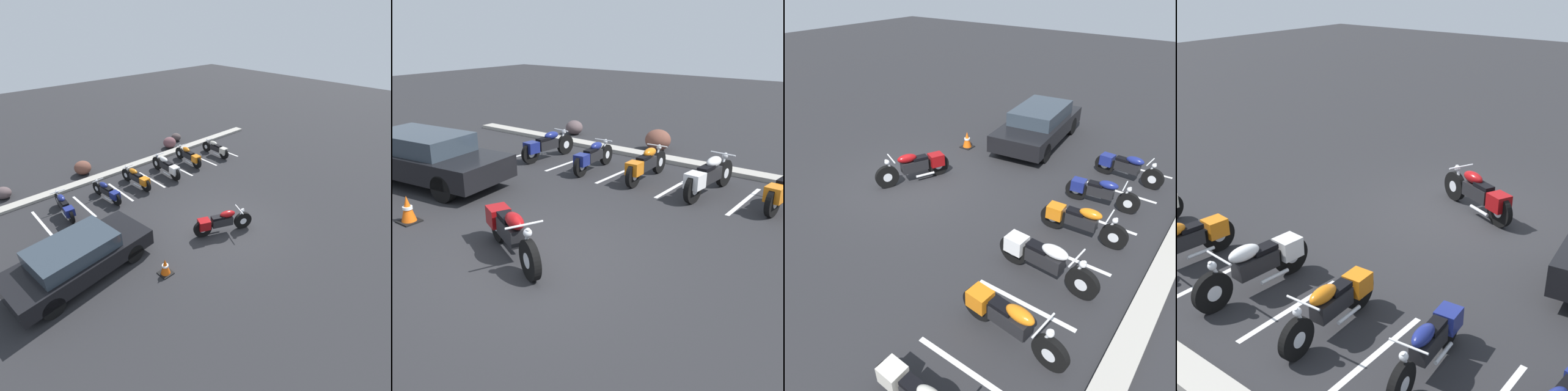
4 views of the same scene
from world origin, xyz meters
The scene contains 16 objects.
ground centered at (0.00, 0.00, 0.00)m, with size 60.00×60.00×0.00m, color #262628.
motorcycle_maroon_featured centered at (-0.38, -0.16, 0.47)m, with size 2.11×1.10×0.89m.
parked_bike_0 centered at (-4.04, 4.78, 0.43)m, with size 0.57×2.05×0.81m.
parked_bike_1 centered at (-2.23, 4.66, 0.41)m, with size 0.57×1.95×0.77m.
parked_bike_2 centered at (-0.64, 4.81, 0.44)m, with size 0.58×2.08×0.82m.
parked_bike_3 centered at (1.08, 4.77, 0.47)m, with size 0.63×2.26×0.89m.
car_black centered at (-4.99, 1.34, 0.68)m, with size 4.49×2.30×1.29m.
concrete_curb centered at (0.00, 6.81, 0.06)m, with size 18.00×0.50×0.12m, color #A8A399.
landscape_rock_0 centered at (-5.47, 7.91, 0.26)m, with size 0.68×0.62×0.51m, color #544547.
landscape_rock_3 centered at (-1.89, 7.75, 0.34)m, with size 0.80×0.82×0.68m, color brown.
traffic_cone centered at (-3.11, -0.42, 0.27)m, with size 0.40×0.40×0.57m.
stall_line_0 centered at (-4.98, 4.92, 0.00)m, with size 0.10×2.10×0.00m, color white.
stall_line_1 centered at (-3.24, 4.92, 0.00)m, with size 0.10×2.10×0.00m, color white.
stall_line_2 centered at (-1.51, 4.92, 0.00)m, with size 0.10×2.10×0.00m, color white.
stall_line_3 centered at (0.22, 4.92, 0.00)m, with size 0.10×2.10×0.00m, color white.
stall_line_4 centered at (1.96, 4.92, 0.00)m, with size 0.10×2.10×0.00m, color white.
Camera 2 is at (5.03, -5.05, 3.80)m, focal length 42.00 mm.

